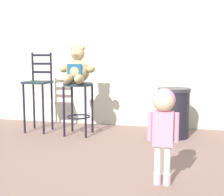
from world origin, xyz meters
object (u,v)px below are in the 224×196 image
teddy_bear (77,69)px  trash_bin (174,113)px  bar_stool_with_teddy (78,97)px  child_walking (163,115)px  bar_chair_empty (39,87)px

teddy_bear → trash_bin: teddy_bear is taller
bar_stool_with_teddy → child_walking: 2.08m
child_walking → bar_chair_empty: bar_chair_empty is taller
teddy_bear → child_walking: bearing=-48.8°
bar_stool_with_teddy → bar_chair_empty: size_ratio=0.63×
child_walking → trash_bin: child_walking is taller
bar_stool_with_teddy → child_walking: (1.35, -1.58, 0.07)m
trash_bin → bar_chair_empty: bar_chair_empty is taller
bar_stool_with_teddy → trash_bin: (1.38, 0.18, -0.20)m
teddy_bear → child_walking: 2.09m
child_walking → bar_chair_empty: 2.63m
bar_stool_with_teddy → child_walking: bearing=-49.3°
trash_bin → bar_chair_empty: bearing=-177.3°
bar_stool_with_teddy → teddy_bear: size_ratio=1.40×
trash_bin → bar_chair_empty: (-2.06, -0.10, 0.33)m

